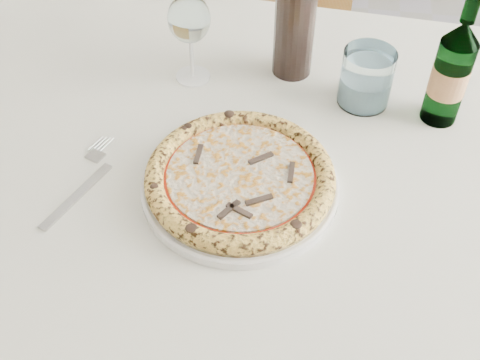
{
  "coord_description": "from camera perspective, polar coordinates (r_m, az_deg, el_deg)",
  "views": [
    {
      "loc": [
        0.09,
        -0.94,
        1.42
      ],
      "look_at": [
        -0.0,
        -0.34,
        0.78
      ],
      "focal_mm": 45.0,
      "sensor_mm": 36.0,
      "label": 1
    }
  ],
  "objects": [
    {
      "name": "tumbler",
      "position": [
        1.04,
        11.83,
        9.17
      ],
      "size": [
        0.09,
        0.09,
        0.1
      ],
      "color": "white",
      "rests_on": "dining_table"
    },
    {
      "name": "floor",
      "position": [
        1.71,
        1.9,
        -9.84
      ],
      "size": [
        5.0,
        6.0,
        0.02
      ],
      "primitive_type": "cube",
      "color": "slate",
      "rests_on": "ground"
    },
    {
      "name": "pizza",
      "position": [
        0.87,
        -0.0,
        0.28
      ],
      "size": [
        0.28,
        0.28,
        0.03
      ],
      "color": "tan",
      "rests_on": "plate"
    },
    {
      "name": "wine_bottle",
      "position": [
        1.05,
        5.31,
        15.74
      ],
      "size": [
        0.07,
        0.07,
        0.29
      ],
      "color": "black",
      "rests_on": "dining_table"
    },
    {
      "name": "wine_glass",
      "position": [
        1.03,
        -4.84,
        14.78
      ],
      "size": [
        0.07,
        0.07,
        0.16
      ],
      "color": "white",
      "rests_on": "dining_table"
    },
    {
      "name": "fork",
      "position": [
        0.93,
        -14.68,
        -0.28
      ],
      "size": [
        0.07,
        0.21,
        0.0
      ],
      "color": "#B1B1B1",
      "rests_on": "dining_table"
    },
    {
      "name": "chair_far",
      "position": [
        1.73,
        2.9,
        15.97
      ],
      "size": [
        0.47,
        0.47,
        0.93
      ],
      "color": "brown",
      "rests_on": "floor"
    },
    {
      "name": "plate",
      "position": [
        0.89,
        -0.0,
        -0.5
      ],
      "size": [
        0.29,
        0.29,
        0.02
      ],
      "color": "white",
      "rests_on": "dining_table"
    },
    {
      "name": "beer_bottle",
      "position": [
        1.01,
        19.37,
        9.57
      ],
      "size": [
        0.06,
        0.06,
        0.23
      ],
      "color": "#28582F",
      "rests_on": "dining_table"
    },
    {
      "name": "dining_table",
      "position": [
        1.02,
        0.89,
        -0.05
      ],
      "size": [
        1.53,
        0.97,
        0.76
      ],
      "color": "brown",
      "rests_on": "floor"
    }
  ]
}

